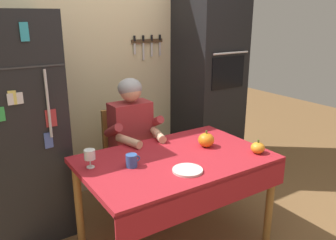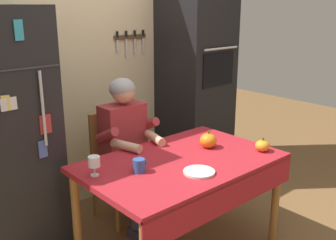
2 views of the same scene
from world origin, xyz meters
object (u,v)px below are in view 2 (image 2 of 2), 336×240
at_px(seated_person, 128,141).
at_px(pumpkin_large, 262,146).
at_px(wine_glass, 94,162).
at_px(chair_behind_person, 116,160).
at_px(coffee_mug, 139,165).
at_px(serving_tray, 199,172).
at_px(dining_table, 183,172).
at_px(wall_oven, 195,80).
at_px(pumpkin_medium, 208,140).

relative_size(seated_person, pumpkin_large, 11.42).
relative_size(seated_person, wine_glass, 9.45).
xyz_separation_m(chair_behind_person, pumpkin_large, (0.61, -1.05, 0.27)).
relative_size(chair_behind_person, coffee_mug, 8.61).
xyz_separation_m(pumpkin_large, serving_tray, (-0.64, 0.04, -0.04)).
xyz_separation_m(dining_table, serving_tray, (-0.07, -0.22, 0.09)).
height_order(chair_behind_person, pumpkin_large, chair_behind_person).
height_order(wall_oven, wine_glass, wall_oven).
height_order(coffee_mug, pumpkin_large, pumpkin_large).
xyz_separation_m(dining_table, pumpkin_large, (0.57, -0.26, 0.13)).
distance_m(chair_behind_person, coffee_mug, 0.85).
bearing_deg(wall_oven, dining_table, -138.69).
xyz_separation_m(dining_table, seated_person, (-0.04, 0.60, 0.08)).
bearing_deg(chair_behind_person, coffee_mug, -112.72).
height_order(dining_table, seated_person, seated_person).
bearing_deg(pumpkin_large, serving_tray, 176.74).
bearing_deg(dining_table, pumpkin_medium, 11.17).
xyz_separation_m(wine_glass, pumpkin_large, (1.17, -0.46, -0.05)).
distance_m(chair_behind_person, pumpkin_medium, 0.86).
bearing_deg(seated_person, serving_tray, -91.89).
distance_m(wall_oven, seated_person, 1.18).
height_order(seated_person, pumpkin_medium, seated_person).
height_order(chair_behind_person, pumpkin_medium, chair_behind_person).
bearing_deg(dining_table, pumpkin_large, -24.15).
xyz_separation_m(wall_oven, pumpkin_medium, (-0.72, -0.86, -0.25)).
distance_m(seated_person, wine_glass, 0.70).
xyz_separation_m(dining_table, wine_glass, (-0.60, 0.20, 0.18)).
relative_size(wall_oven, seated_person, 1.69).
relative_size(chair_behind_person, serving_tray, 4.45).
bearing_deg(pumpkin_large, seated_person, 125.47).
relative_size(wall_oven, pumpkin_medium, 15.46).
relative_size(wall_oven, dining_table, 1.50).
xyz_separation_m(wall_oven, coffee_mug, (-1.40, -0.87, -0.26)).
bearing_deg(pumpkin_medium, wall_oven, 49.94).
relative_size(dining_table, coffee_mug, 12.96).
xyz_separation_m(seated_person, serving_tray, (-0.03, -0.83, 0.01)).
xyz_separation_m(pumpkin_large, pumpkin_medium, (-0.25, 0.32, 0.01)).
bearing_deg(pumpkin_medium, wine_glass, 171.74).
distance_m(chair_behind_person, pumpkin_large, 1.25).
relative_size(seated_person, coffee_mug, 11.52).
distance_m(wall_oven, chair_behind_person, 1.22).
relative_size(dining_table, chair_behind_person, 1.51).
bearing_deg(seated_person, wall_oven, 16.32).
bearing_deg(chair_behind_person, pumpkin_large, -59.69).
bearing_deg(dining_table, coffee_mug, 171.30).
bearing_deg(wall_oven, pumpkin_medium, -130.06).
bearing_deg(serving_tray, dining_table, 73.28).
distance_m(dining_table, serving_tray, 0.25).
bearing_deg(wine_glass, pumpkin_large, -21.30).
distance_m(dining_table, wine_glass, 0.65).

